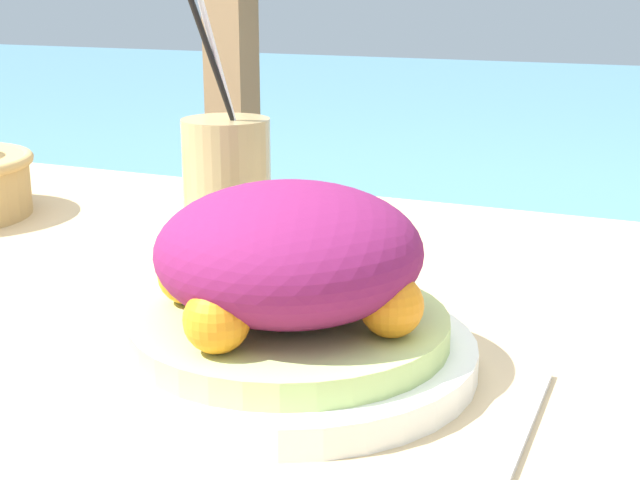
{
  "coord_description": "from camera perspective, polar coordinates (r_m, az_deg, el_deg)",
  "views": [
    {
      "loc": [
        0.29,
        -0.52,
        0.98
      ],
      "look_at": [
        0.03,
        0.08,
        0.8
      ],
      "focal_mm": 50.0,
      "sensor_mm": 36.0,
      "label": 1
    }
  ],
  "objects": [
    {
      "name": "patio_table",
      "position": [
        0.68,
        -5.28,
        -13.11
      ],
      "size": [
        1.27,
        0.94,
        0.74
      ],
      "color": "tan",
      "rests_on": "ground_plane"
    },
    {
      "name": "railing_fence",
      "position": [
        1.38,
        11.3,
        8.37
      ],
      "size": [
        2.8,
        0.08,
        1.14
      ],
      "color": "#937551",
      "rests_on": "ground_plane"
    },
    {
      "name": "sea_backdrop",
      "position": [
        3.92,
        18.98,
        4.41
      ],
      "size": [
        12.0,
        4.0,
        0.5
      ],
      "color": "#568EA8",
      "rests_on": "ground_plane"
    },
    {
      "name": "salad_plate",
      "position": [
        0.58,
        -1.97,
        -3.34
      ],
      "size": [
        0.25,
        0.25,
        0.13
      ],
      "color": "white",
      "rests_on": "patio_table"
    },
    {
      "name": "drink_glass",
      "position": [
        0.78,
        -5.93,
        2.88
      ],
      "size": [
        0.08,
        0.08,
        0.25
      ],
      "color": "tan",
      "rests_on": "patio_table"
    },
    {
      "name": "fork",
      "position": [
        0.53,
        12.3,
        -12.04
      ],
      "size": [
        0.02,
        0.18,
        0.0
      ],
      "color": "silver",
      "rests_on": "patio_table"
    }
  ]
}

